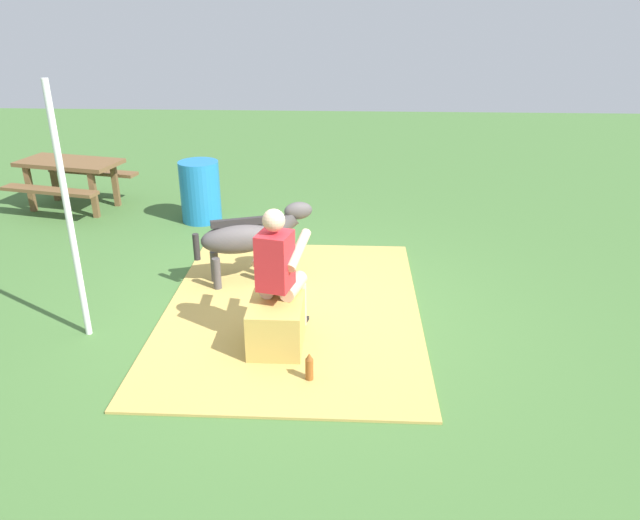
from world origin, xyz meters
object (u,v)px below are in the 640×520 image
at_px(pony_standing, 247,238).
at_px(water_barrel, 200,192).
at_px(picnic_bench, 71,172).
at_px(person_seated, 280,268).
at_px(hay_bale, 276,326).
at_px(soda_bottle, 309,368).
at_px(tent_pole_left, 69,217).

xyz_separation_m(pony_standing, water_barrel, (2.05, 1.01, -0.11)).
height_order(pony_standing, picnic_bench, pony_standing).
bearing_deg(water_barrel, person_seated, -155.12).
xyz_separation_m(hay_bale, soda_bottle, (-0.52, -0.34, -0.10)).
xyz_separation_m(hay_bale, picnic_bench, (3.89, 3.57, 0.34)).
distance_m(water_barrel, picnic_bench, 2.13).
bearing_deg(tent_pole_left, person_seated, -90.25).
relative_size(hay_bale, pony_standing, 0.47).
bearing_deg(pony_standing, water_barrel, 26.23).
distance_m(person_seated, tent_pole_left, 1.94).
relative_size(pony_standing, water_barrel, 1.49).
relative_size(person_seated, picnic_bench, 0.77).
relative_size(person_seated, pony_standing, 1.03).
relative_size(soda_bottle, water_barrel, 0.32).
bearing_deg(water_barrel, pony_standing, -153.77).
relative_size(hay_bale, soda_bottle, 2.22).
bearing_deg(soda_bottle, water_barrel, 24.80).
bearing_deg(person_seated, water_barrel, 24.88).
height_order(hay_bale, water_barrel, water_barrel).
height_order(water_barrel, picnic_bench, water_barrel).
distance_m(soda_bottle, water_barrel, 4.37).
relative_size(pony_standing, picnic_bench, 0.75).
bearing_deg(hay_bale, water_barrel, 23.48).
height_order(person_seated, tent_pole_left, tent_pole_left).
distance_m(hay_bale, person_seated, 0.53).
relative_size(soda_bottle, picnic_bench, 0.16).
bearing_deg(tent_pole_left, soda_bottle, -107.47).
height_order(soda_bottle, tent_pole_left, tent_pole_left).
relative_size(hay_bale, person_seated, 0.46).
relative_size(pony_standing, soda_bottle, 4.68).
bearing_deg(picnic_bench, pony_standing, -129.05).
bearing_deg(soda_bottle, pony_standing, 23.22).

